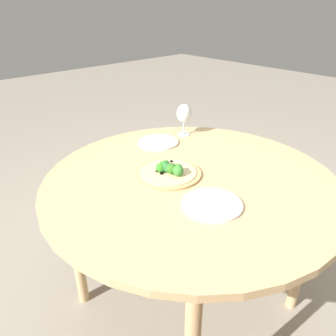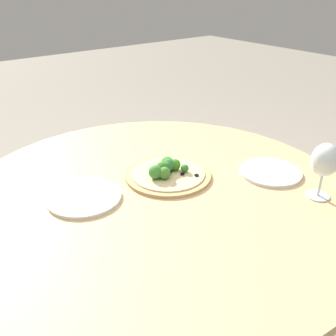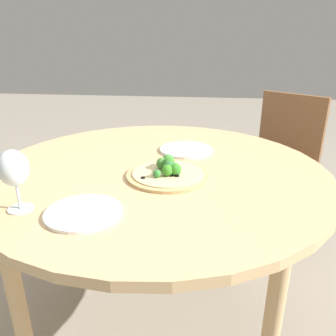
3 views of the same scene
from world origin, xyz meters
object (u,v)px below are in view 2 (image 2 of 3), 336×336
at_px(plate_near, 270,172).
at_px(plate_far, 84,197).
at_px(pizza, 167,172).
at_px(wine_glass, 325,161).

height_order(plate_near, plate_far, same).
height_order(pizza, plate_far, pizza).
bearing_deg(plate_far, plate_near, -22.88).
bearing_deg(plate_near, wine_glass, -91.68).
distance_m(pizza, plate_far, 0.28).
xyz_separation_m(wine_glass, plate_near, (0.01, 0.18, -0.11)).
height_order(pizza, plate_near, pizza).
bearing_deg(plate_near, plate_far, 157.12).
distance_m(plate_near, plate_far, 0.60).
bearing_deg(wine_glass, plate_far, 143.14).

